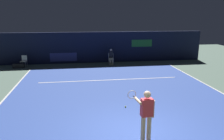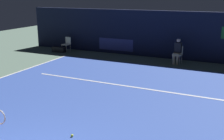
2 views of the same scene
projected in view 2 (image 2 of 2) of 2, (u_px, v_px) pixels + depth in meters
The scene contains 8 objects.
ground_plane at pixel (109, 104), 9.33m from camera, with size 34.80×34.80×0.00m, color slate.
court_surface at pixel (109, 104), 9.33m from camera, with size 11.05×11.22×0.01m, color #3856B2.
line_service at pixel (131, 87), 11.04m from camera, with size 8.62×0.10×0.01m, color white.
back_wall at pixel (169, 35), 15.61m from camera, with size 17.95×0.33×2.60m.
line_judge_on_chair at pixel (178, 51), 14.51m from camera, with size 0.47×0.56×1.32m.
courtside_chair_near at pixel (67, 43), 17.62m from camera, with size 0.50×0.48×0.88m.
tennis_ball at pixel (72, 135), 7.21m from camera, with size 0.07×0.07×0.07m, color #CCE033.
equipment_bag at pixel (59, 49), 17.51m from camera, with size 0.84×0.32×0.32m, color black.
Camera 2 is at (3.82, -3.21, 3.54)m, focal length 45.68 mm.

